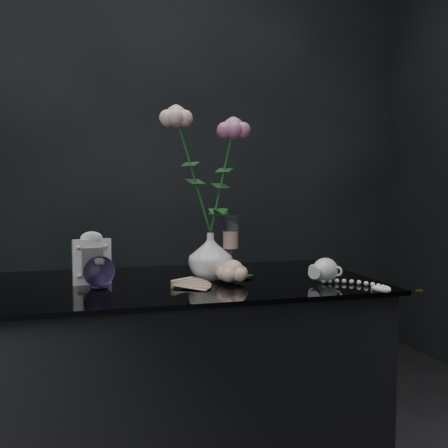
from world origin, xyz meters
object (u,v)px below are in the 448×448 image
object	(u,v)px
vase	(211,256)
picture_frame	(92,258)
wine_glass	(231,247)
paperweight	(99,271)
pearl_jar	(325,269)
loose_rose	(233,272)

from	to	relation	value
vase	picture_frame	world-z (taller)	picture_frame
wine_glass	paperweight	xyz separation A→B (m)	(-0.37, -0.05, -0.05)
vase	paperweight	size ratio (longest dim) A/B	1.58
vase	wine_glass	world-z (taller)	wine_glass
wine_glass	pearl_jar	bearing A→B (deg)	-30.95
vase	picture_frame	distance (m)	0.32
pearl_jar	wine_glass	bearing A→B (deg)	-167.91
wine_glass	paperweight	world-z (taller)	wine_glass
vase	loose_rose	distance (m)	0.10
picture_frame	loose_rose	xyz separation A→B (m)	(0.36, -0.09, -0.04)
wine_glass	vase	bearing A→B (deg)	-169.76
vase	pearl_jar	size ratio (longest dim) A/B	0.53
paperweight	loose_rose	xyz separation A→B (m)	(0.35, -0.04, -0.01)
picture_frame	loose_rose	size ratio (longest dim) A/B	0.75
paperweight	loose_rose	size ratio (longest dim) A/B	0.44
picture_frame	loose_rose	world-z (taller)	picture_frame
vase	picture_frame	size ratio (longest dim) A/B	0.92
vase	wine_glass	bearing A→B (deg)	10.24
loose_rose	vase	bearing A→B (deg)	105.50
picture_frame	paperweight	xyz separation A→B (m)	(0.02, -0.05, -0.03)
wine_glass	loose_rose	bearing A→B (deg)	-102.72
paperweight	wine_glass	bearing A→B (deg)	7.76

